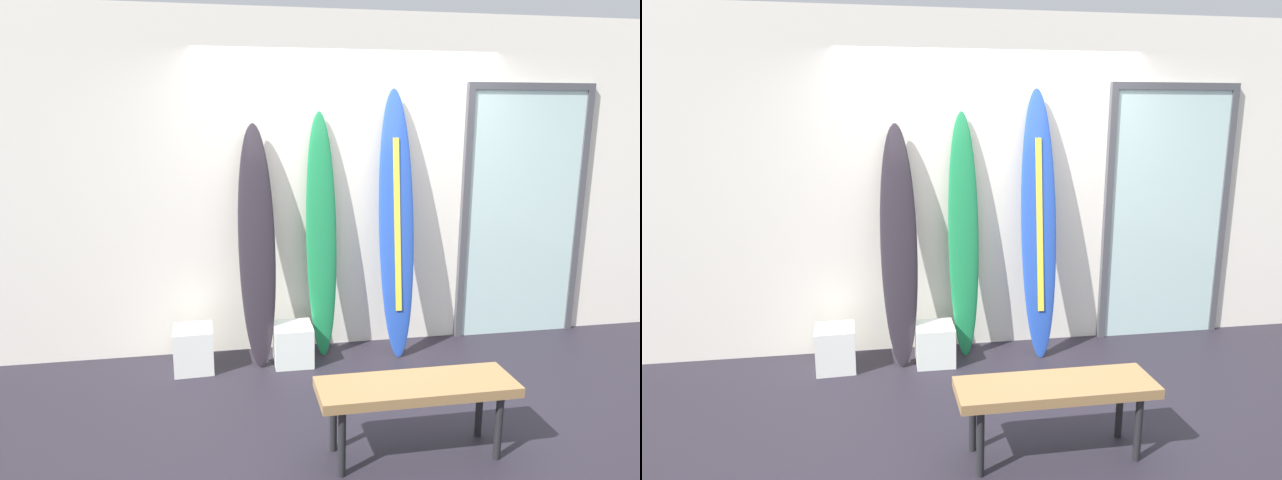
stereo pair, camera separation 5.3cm
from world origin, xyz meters
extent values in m
cube|color=#231F29|center=(0.00, 0.00, -0.02)|extent=(8.00, 8.00, 0.04)
cube|color=silver|center=(0.00, 1.30, 1.40)|extent=(7.20, 0.20, 2.80)
ellipsoid|color=#282229|center=(-0.80, 0.97, 0.96)|extent=(0.30, 0.40, 1.93)
cone|color=black|center=(-0.80, 0.88, 0.17)|extent=(0.07, 0.09, 0.11)
ellipsoid|color=#1B7B44|center=(-0.26, 1.05, 1.01)|extent=(0.26, 0.28, 2.02)
ellipsoid|color=#2449AE|center=(0.35, 0.98, 1.10)|extent=(0.30, 0.39, 2.20)
cube|color=yellow|center=(0.35, 0.95, 1.11)|extent=(0.05, 0.23, 1.40)
cone|color=black|center=(0.35, 0.87, 0.20)|extent=(0.07, 0.08, 0.11)
cube|color=white|center=(-1.32, 0.87, 0.17)|extent=(0.32, 0.32, 0.35)
cube|color=white|center=(-0.53, 0.87, 0.16)|extent=(0.31, 0.31, 0.32)
cube|color=silver|center=(1.59, 1.18, 1.10)|extent=(1.05, 0.02, 2.20)
cube|color=#47474C|center=(1.03, 1.18, 1.10)|extent=(0.06, 0.06, 2.20)
cube|color=#47474C|center=(2.14, 1.18, 1.10)|extent=(0.06, 0.06, 2.20)
cube|color=#47474C|center=(1.59, 1.18, 2.23)|extent=(1.17, 0.06, 0.06)
cube|color=olive|center=(0.03, -0.50, 0.43)|extent=(1.16, 0.35, 0.06)
cylinder|color=black|center=(-0.44, -0.62, 0.20)|extent=(0.04, 0.04, 0.40)
cylinder|color=black|center=(0.49, -0.62, 0.20)|extent=(0.04, 0.04, 0.40)
cylinder|color=black|center=(-0.44, -0.37, 0.20)|extent=(0.04, 0.04, 0.40)
cylinder|color=black|center=(0.49, -0.37, 0.20)|extent=(0.04, 0.04, 0.40)
camera|label=1|loc=(-1.01, -3.23, 1.94)|focal=30.39mm
camera|label=2|loc=(-0.96, -3.24, 1.94)|focal=30.39mm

